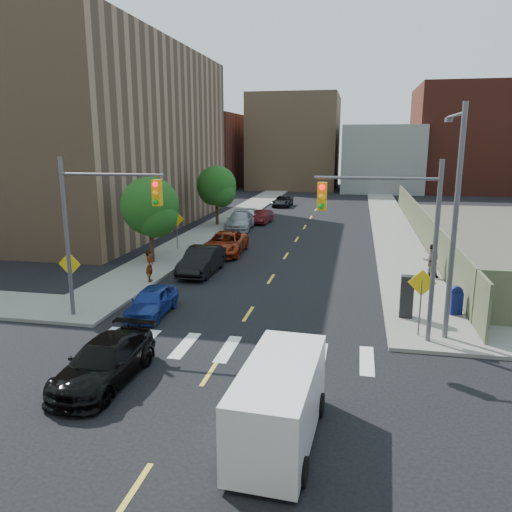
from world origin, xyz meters
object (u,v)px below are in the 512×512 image
at_px(black_sedan, 104,362).
at_px(parked_car_silver, 240,221).
at_px(parked_car_blue, 152,301).
at_px(pedestrian_west, 150,266).
at_px(parked_car_grey, 283,201).
at_px(mailbox, 456,300).
at_px(parked_car_red, 225,243).
at_px(parked_car_maroon, 263,217).
at_px(pedestrian_east, 431,261).
at_px(cargo_van, 280,399).
at_px(parked_car_black, 202,260).
at_px(payphone, 407,296).
at_px(parked_car_white, 249,215).

bearing_deg(black_sedan, parked_car_silver, 96.23).
relative_size(parked_car_blue, pedestrian_west, 2.19).
relative_size(parked_car_grey, mailbox, 3.51).
relative_size(parked_car_red, parked_car_maroon, 1.45).
xyz_separation_m(mailbox, pedestrian_east, (-0.24, 6.24, 0.32)).
relative_size(pedestrian_west, pedestrian_east, 0.91).
distance_m(parked_car_silver, pedestrian_east, 19.94).
xyz_separation_m(parked_car_red, cargo_van, (7.09, -20.99, 0.37)).
relative_size(parked_car_grey, pedestrian_west, 2.62).
bearing_deg(black_sedan, parked_car_black, 95.98).
relative_size(parked_car_maroon, payphone, 2.01).
xyz_separation_m(parked_car_silver, payphone, (12.39, -20.95, 0.30)).
bearing_deg(parked_car_silver, pedestrian_east, -47.94).
xyz_separation_m(parked_car_blue, payphone, (11.09, 1.59, 0.44)).
bearing_deg(parked_car_blue, pedestrian_east, 32.16).
height_order(parked_car_black, black_sedan, parked_car_black).
bearing_deg(parked_car_black, parked_car_red, 90.95).
bearing_deg(parked_car_red, pedestrian_east, -19.63).
height_order(mailbox, pedestrian_east, pedestrian_east).
bearing_deg(payphone, pedestrian_west, 169.42).
bearing_deg(payphone, black_sedan, -139.16).
xyz_separation_m(parked_car_white, pedestrian_east, (14.32, -17.64, 0.38)).
height_order(pedestrian_west, pedestrian_east, pedestrian_east).
bearing_deg(parked_car_white, parked_car_black, -84.38).
height_order(parked_car_black, payphone, payphone).
height_order(cargo_van, pedestrian_west, cargo_van).
relative_size(payphone, pedestrian_west, 1.08).
distance_m(parked_car_maroon, parked_car_grey, 12.81).
bearing_deg(pedestrian_west, parked_car_red, -34.51).
bearing_deg(mailbox, parked_car_blue, 176.77).
xyz_separation_m(parked_car_grey, payphone, (11.09, -37.66, 0.45)).
bearing_deg(parked_car_grey, cargo_van, -80.97).
bearing_deg(black_sedan, mailbox, 37.21).
relative_size(parked_car_white, black_sedan, 0.89).
bearing_deg(black_sedan, cargo_van, -16.45).
distance_m(parked_car_white, black_sedan, 32.71).
bearing_deg(parked_car_white, pedestrian_east, -49.24).
xyz_separation_m(parked_car_red, pedestrian_west, (-2.10, -8.04, 0.26)).
bearing_deg(parked_car_silver, cargo_van, -78.63).
bearing_deg(parked_car_grey, black_sedan, -88.11).
height_order(payphone, pedestrian_west, payphone).
distance_m(parked_car_white, mailbox, 27.97).
bearing_deg(mailbox, parked_car_maroon, 105.27).
relative_size(parked_car_blue, parked_car_grey, 0.84).
relative_size(parked_car_blue, mailbox, 2.93).
height_order(black_sedan, cargo_van, cargo_van).
bearing_deg(pedestrian_east, parked_car_maroon, -51.95).
bearing_deg(parked_car_white, pedestrian_west, -90.43).
bearing_deg(parked_car_black, pedestrian_west, -126.73).
height_order(parked_car_red, pedestrian_east, pedestrian_east).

